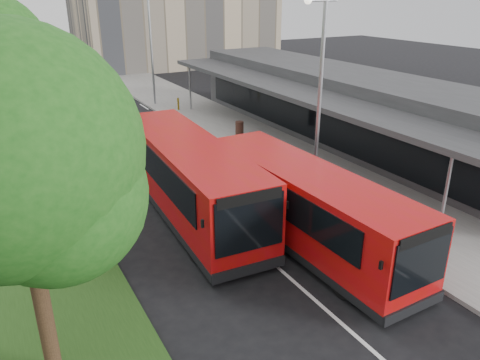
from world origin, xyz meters
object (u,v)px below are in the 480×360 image
at_px(bus_second, 188,178).
at_px(bus_main, 306,207).
at_px(litter_bin, 239,129).
at_px(tree_near, 15,168).
at_px(lamp_post_near, 318,89).
at_px(bollard, 178,104).
at_px(car_far, 38,65).
at_px(lamp_post_far, 150,42).
at_px(car_near, 80,72).

bearing_deg(bus_second, bus_main, -55.04).
bearing_deg(litter_bin, tree_near, -131.82).
height_order(lamp_post_near, bollard, lamp_post_near).
bearing_deg(bus_second, lamp_post_near, -12.25).
xyz_separation_m(litter_bin, car_far, (-7.23, 32.81, 0.06)).
bearing_deg(lamp_post_far, car_far, 104.17).
bearing_deg(car_near, litter_bin, -87.52).
bearing_deg(car_far, bus_second, -103.32).
bearing_deg(bus_main, bollard, 79.23).
height_order(tree_near, bus_main, tree_near).
height_order(lamp_post_near, car_far, lamp_post_near).
relative_size(lamp_post_near, car_far, 2.03).
distance_m(lamp_post_near, lamp_post_far, 20.00).
xyz_separation_m(lamp_post_far, bus_second, (-5.01, -18.64, -3.19)).
distance_m(litter_bin, car_far, 33.59).
height_order(litter_bin, bollard, litter_bin).
xyz_separation_m(bus_main, car_near, (-0.12, 37.49, -0.74)).
bearing_deg(bollard, bus_main, -99.46).
height_order(bus_main, car_near, bus_main).
bearing_deg(tree_near, litter_bin, 48.18).
xyz_separation_m(litter_bin, car_near, (-4.19, 25.39, 0.07)).
bearing_deg(bus_main, car_near, 88.88).
relative_size(bus_main, bollard, 11.19).
relative_size(tree_near, car_far, 2.02).
height_order(tree_near, litter_bin, tree_near).
height_order(litter_bin, car_near, car_near).
height_order(tree_near, car_near, tree_near).
relative_size(litter_bin, bollard, 1.01).
xyz_separation_m(bus_second, car_near, (2.47, 33.35, -0.87)).
relative_size(lamp_post_far, bollard, 9.19).
bearing_deg(lamp_post_far, bollard, -71.31).
xyz_separation_m(car_near, car_far, (-3.04, 7.42, -0.01)).
height_order(lamp_post_far, bus_main, lamp_post_far).
relative_size(bus_second, litter_bin, 12.11).
xyz_separation_m(tree_near, bus_main, (8.71, 2.17, -3.72)).
bearing_deg(bus_second, car_far, 93.74).
distance_m(lamp_post_near, bus_second, 6.09).
bearing_deg(lamp_post_near, litter_bin, 80.02).
relative_size(litter_bin, car_far, 0.22).
relative_size(tree_near, bollard, 9.12).
bearing_deg(litter_bin, car_far, 102.43).
bearing_deg(lamp_post_far, litter_bin, -81.25).
bearing_deg(lamp_post_near, bus_second, 164.81).
height_order(lamp_post_near, car_near, lamp_post_near).
relative_size(lamp_post_near, lamp_post_far, 1.00).
distance_m(lamp_post_far, bollard, 5.04).
bearing_deg(tree_near, bus_main, 13.98).
bearing_deg(lamp_post_far, lamp_post_near, -90.00).
bearing_deg(tree_near, car_far, 83.29).
relative_size(lamp_post_near, car_near, 2.06).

